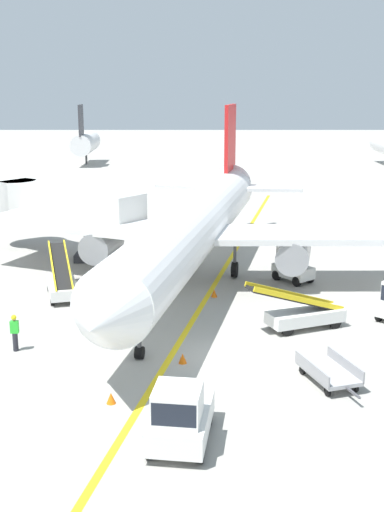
{
  "coord_description": "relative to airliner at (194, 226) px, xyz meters",
  "views": [
    {
      "loc": [
        -1.64,
        -27.27,
        11.6
      ],
      "look_at": [
        -1.57,
        8.21,
        2.5
      ],
      "focal_mm": 47.16,
      "sensor_mm": 36.0,
      "label": 1
    }
  ],
  "objects": [
    {
      "name": "ground_crew_marshaller",
      "position": [
        -8.08,
        -10.89,
        -2.51
      ],
      "size": [
        0.36,
        0.24,
        1.7
      ],
      "color": "#26262D",
      "rests_on": "ground"
    },
    {
      "name": "safety_cone_nose_left",
      "position": [
        1.06,
        -3.05,
        -3.2
      ],
      "size": [
        0.36,
        0.36,
        0.44
      ],
      "primitive_type": "cone",
      "color": "orange",
      "rests_on": "ground"
    },
    {
      "name": "jet_bridge",
      "position": [
        -9.67,
        6.82,
        0.12
      ],
      "size": [
        11.67,
        9.76,
        4.85
      ],
      "color": "beige",
      "rests_on": "ground"
    },
    {
      "name": "ground_plane",
      "position": [
        1.46,
        -11.74,
        -3.42
      ],
      "size": [
        300.0,
        300.0,
        0.0
      ],
      "primitive_type": "plane",
      "color": "#9E9B93"
    },
    {
      "name": "distant_aircraft_mid_left",
      "position": [
        -15.91,
        61.11,
        -0.2
      ],
      "size": [
        3.0,
        10.1,
        8.8
      ],
      "color": "silver",
      "rests_on": "ground"
    },
    {
      "name": "safety_cone_nose_right",
      "position": [
        -0.59,
        -12.27,
        -3.2
      ],
      "size": [
        0.36,
        0.36,
        0.44
      ],
      "primitive_type": "cone",
      "color": "orange",
      "rests_on": "ground"
    },
    {
      "name": "baggage_cart_empty_trailing",
      "position": [
        5.26,
        -14.23,
        -2.95
      ],
      "size": [
        2.35,
        3.82,
        0.94
      ],
      "color": "#A5A5A8",
      "rests_on": "ground"
    },
    {
      "name": "pushback_tug",
      "position": [
        -0.59,
        -18.89,
        -2.42
      ],
      "size": [
        2.37,
        3.82,
        2.2
      ],
      "color": "silver",
      "rests_on": "ground"
    },
    {
      "name": "airliner",
      "position": [
        0.0,
        0.0,
        0.0
      ],
      "size": [
        28.0,
        35.11,
        10.1
      ],
      "color": "white",
      "rests_on": "ground"
    },
    {
      "name": "taxi_line_yellow",
      "position": [
        -0.11,
        -6.74,
        -3.41
      ],
      "size": [
        16.67,
        78.37,
        0.01
      ],
      "primitive_type": "cube",
      "rotation": [
        0.0,
        0.0,
        -0.21
      ],
      "color": "yellow",
      "rests_on": "ground"
    },
    {
      "name": "baggage_tug_by_cargo_door",
      "position": [
        5.83,
        0.12,
        -2.49
      ],
      "size": [
        2.51,
        2.69,
        2.1
      ],
      "color": "silver",
      "rests_on": "ground"
    },
    {
      "name": "safety_cone_wingtip_right",
      "position": [
        -3.21,
        -16.02,
        -3.2
      ],
      "size": [
        0.36,
        0.36,
        0.44
      ],
      "primitive_type": "cone",
      "color": "orange",
      "rests_on": "ground"
    },
    {
      "name": "belt_loader_forward_hold",
      "position": [
        -7.49,
        -2.91,
        -2.64
      ],
      "size": [
        2.52,
        5.16,
        2.59
      ],
      "color": "silver",
      "rests_on": "ground"
    },
    {
      "name": "belt_loader_aft_hold",
      "position": [
        5.23,
        -8.0,
        -2.64
      ],
      "size": [
        5.11,
        3.04,
        2.59
      ],
      "color": "silver",
      "rests_on": "ground"
    }
  ]
}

